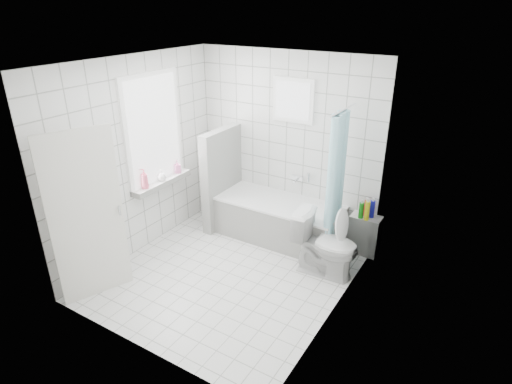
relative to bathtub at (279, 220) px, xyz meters
The scene contains 19 objects.
ground 1.17m from the bathtub, 95.86° to the right, with size 3.00×3.00×0.00m, color white.
ceiling 2.57m from the bathtub, 95.86° to the right, with size 3.00×3.00×0.00m, color white.
wall_back 1.08m from the bathtub, 107.12° to the left, with size 2.80×0.02×2.60m, color white.
wall_front 2.81m from the bathtub, 92.52° to the right, with size 2.80×0.02×2.60m, color white.
wall_left 2.14m from the bathtub, 143.41° to the right, with size 0.02×3.00×2.60m, color white.
wall_right 1.98m from the bathtub, 41.21° to the right, with size 0.02×3.00×2.60m, color white.
window_left 2.13m from the bathtub, 150.71° to the right, with size 0.01×0.90×1.40m, color white.
window_back 1.69m from the bathtub, 92.69° to the left, with size 0.50×0.01×0.50m, color white.
window_sill 1.74m from the bathtub, 149.94° to the right, with size 0.18×1.02×0.08m, color white.
door 2.64m from the bathtub, 118.57° to the right, with size 0.04×0.80×2.00m, color silver.
bathtub is the anchor object (origin of this frame).
partition_wall 1.07m from the bathtub, behind, with size 0.15×0.85×1.50m, color white.
tiled_ledge 1.21m from the bathtub, 12.21° to the left, with size 0.40×0.24×0.55m, color white.
toilet 1.04m from the bathtub, 27.45° to the right, with size 0.46×0.81×0.82m, color white.
curtain_rod 1.90m from the bathtub, ahead, with size 0.02×0.02×0.80m, color silver.
shower_curtain 1.17m from the bathtub, 10.52° to the right, with size 0.14×0.48×1.78m, color #44B5C8, non-canonical shape.
tub_faucet 0.66m from the bathtub, 73.38° to the left, with size 0.18×0.06×0.06m, color silver.
sill_bottles 1.83m from the bathtub, 147.23° to the right, with size 0.17×0.78×0.27m.
ledge_bottles 1.26m from the bathtub, 10.77° to the left, with size 0.18×0.18×0.26m.
Camera 1 is at (2.66, -3.70, 3.20)m, focal length 30.00 mm.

